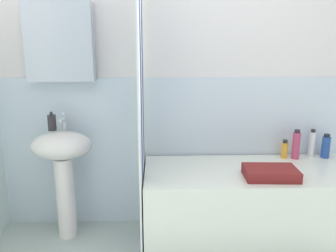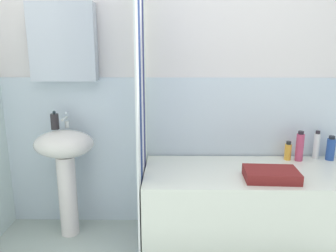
# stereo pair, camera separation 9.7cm
# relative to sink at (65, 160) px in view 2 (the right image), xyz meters

# --- Properties ---
(wall_back_tiled) EXTENTS (3.60, 0.18, 2.40)m
(wall_back_tiled) POSITION_rel_sink_xyz_m (0.95, 0.23, 0.53)
(wall_back_tiled) COLOR silver
(wall_back_tiled) RESTS_ON ground_plane
(sink) EXTENTS (0.44, 0.34, 0.83)m
(sink) POSITION_rel_sink_xyz_m (0.00, 0.00, 0.00)
(sink) COLOR white
(sink) RESTS_ON ground_plane
(faucet) EXTENTS (0.03, 0.12, 0.12)m
(faucet) POSITION_rel_sink_xyz_m (-0.00, 0.08, 0.28)
(faucet) COLOR silver
(faucet) RESTS_ON sink
(soap_dispenser) EXTENTS (0.06, 0.06, 0.14)m
(soap_dispenser) POSITION_rel_sink_xyz_m (-0.07, 0.05, 0.28)
(soap_dispenser) COLOR #292527
(soap_dispenser) RESTS_ON sink
(bathtub) EXTENTS (1.51, 0.65, 0.58)m
(bathtub) POSITION_rel_sink_xyz_m (1.36, -0.14, -0.32)
(bathtub) COLOR silver
(bathtub) RESTS_ON ground_plane
(shower_curtain) EXTENTS (0.01, 0.65, 2.00)m
(shower_curtain) POSITION_rel_sink_xyz_m (0.59, -0.14, 0.39)
(shower_curtain) COLOR white
(shower_curtain) RESTS_ON ground_plane
(conditioner_bottle) EXTENTS (0.06, 0.06, 0.19)m
(conditioner_bottle) POSITION_rel_sink_xyz_m (2.02, 0.11, 0.06)
(conditioner_bottle) COLOR #264C9B
(conditioner_bottle) RESTS_ON bathtub
(body_wash_bottle) EXTENTS (0.05, 0.05, 0.22)m
(body_wash_bottle) POSITION_rel_sink_xyz_m (1.92, 0.14, 0.08)
(body_wash_bottle) COLOR white
(body_wash_bottle) RESTS_ON bathtub
(shampoo_bottle) EXTENTS (0.06, 0.06, 0.23)m
(shampoo_bottle) POSITION_rel_sink_xyz_m (1.77, 0.09, 0.08)
(shampoo_bottle) COLOR #C64468
(shampoo_bottle) RESTS_ON bathtub
(lotion_bottle) EXTENTS (0.05, 0.05, 0.15)m
(lotion_bottle) POSITION_rel_sink_xyz_m (1.69, 0.11, 0.04)
(lotion_bottle) COLOR gold
(lotion_bottle) RESTS_ON bathtub
(towel_folded) EXTENTS (0.35, 0.24, 0.07)m
(towel_folded) POSITION_rel_sink_xyz_m (1.45, -0.29, 0.00)
(towel_folded) COLOR maroon
(towel_folded) RESTS_ON bathtub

